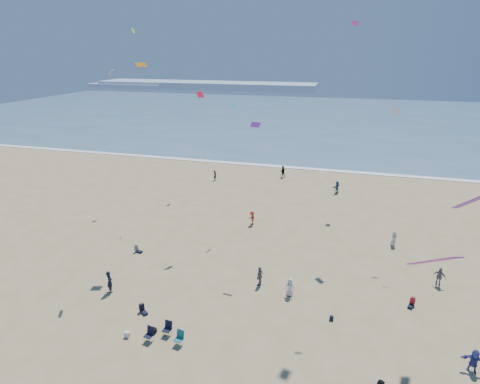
# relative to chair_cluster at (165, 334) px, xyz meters

# --- Properties ---
(ocean) EXTENTS (220.00, 100.00, 0.06)m
(ocean) POSITION_rel_chair_cluster_xyz_m (2.07, 90.65, -0.47)
(ocean) COLOR #476B84
(ocean) RESTS_ON ground
(surf_line) EXTENTS (220.00, 1.20, 0.08)m
(surf_line) POSITION_rel_chair_cluster_xyz_m (2.07, 40.65, -0.46)
(surf_line) COLOR white
(surf_line) RESTS_ON ground
(headland_far) EXTENTS (110.00, 20.00, 3.20)m
(headland_far) POSITION_rel_chair_cluster_xyz_m (-57.93, 165.65, 1.10)
(headland_far) COLOR #7A8EA8
(headland_far) RESTS_ON ground
(headland_near) EXTENTS (40.00, 14.00, 2.00)m
(headland_near) POSITION_rel_chair_cluster_xyz_m (-97.93, 160.65, 0.50)
(headland_near) COLOR #7A8EA8
(headland_near) RESTS_ON ground
(standing_flyers) EXTENTS (35.39, 42.18, 1.82)m
(standing_flyers) POSITION_rel_chair_cluster_xyz_m (5.46, 12.09, 0.32)
(standing_flyers) COLOR #353B92
(standing_flyers) RESTS_ON ground
(seated_group) EXTENTS (24.64, 22.75, 0.84)m
(seated_group) POSITION_rel_chair_cluster_xyz_m (3.10, -0.02, -0.08)
(seated_group) COLOR silver
(seated_group) RESTS_ON ground
(chair_cluster) EXTENTS (2.70, 1.48, 1.00)m
(chair_cluster) POSITION_rel_chair_cluster_xyz_m (0.00, 0.00, 0.00)
(chair_cluster) COLOR black
(chair_cluster) RESTS_ON ground
(white_tote) EXTENTS (0.35, 0.20, 0.40)m
(white_tote) POSITION_rel_chair_cluster_xyz_m (-2.55, -0.35, -0.30)
(white_tote) COLOR silver
(white_tote) RESTS_ON ground
(black_backpack) EXTENTS (0.30, 0.22, 0.38)m
(black_backpack) POSITION_rel_chair_cluster_xyz_m (-1.01, 0.47, -0.31)
(black_backpack) COLOR black
(black_backpack) RESTS_ON ground
(navy_bag) EXTENTS (0.28, 0.18, 0.34)m
(navy_bag) POSITION_rel_chair_cluster_xyz_m (10.37, 4.88, -0.33)
(navy_bag) COLOR black
(navy_bag) RESTS_ON ground
(kites_aloft) EXTENTS (41.77, 42.11, 28.81)m
(kites_aloft) POSITION_rel_chair_cluster_xyz_m (10.97, 9.23, 14.34)
(kites_aloft) COLOR purple
(kites_aloft) RESTS_ON ground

